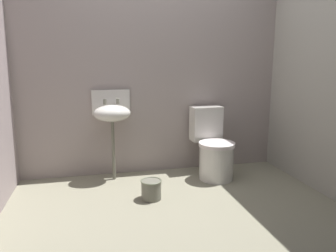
% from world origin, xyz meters
% --- Properties ---
extents(ground_plane, '(3.43, 2.43, 0.08)m').
position_xyz_m(ground_plane, '(0.00, 0.00, -0.04)').
color(ground_plane, gray).
extents(wall_back, '(3.43, 0.10, 2.30)m').
position_xyz_m(wall_back, '(0.00, 1.07, 1.15)').
color(wall_back, '#A0928E').
rests_on(wall_back, ground).
extents(wall_right, '(0.10, 2.23, 2.30)m').
position_xyz_m(wall_right, '(1.56, 0.10, 1.15)').
color(wall_right, '#9E9A8F').
rests_on(wall_right, ground).
extents(toilet_near_wall, '(0.43, 0.62, 0.78)m').
position_xyz_m(toilet_near_wall, '(0.62, 0.67, 0.32)').
color(toilet_near_wall, silver).
rests_on(toilet_near_wall, ground).
extents(sink, '(0.42, 0.34, 0.99)m').
position_xyz_m(sink, '(-0.49, 0.85, 0.75)').
color(sink, '#6A685A').
rests_on(sink, ground).
extents(bucket, '(0.21, 0.21, 0.19)m').
position_xyz_m(bucket, '(-0.18, 0.20, 0.10)').
color(bucket, '#6A685A').
rests_on(bucket, ground).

